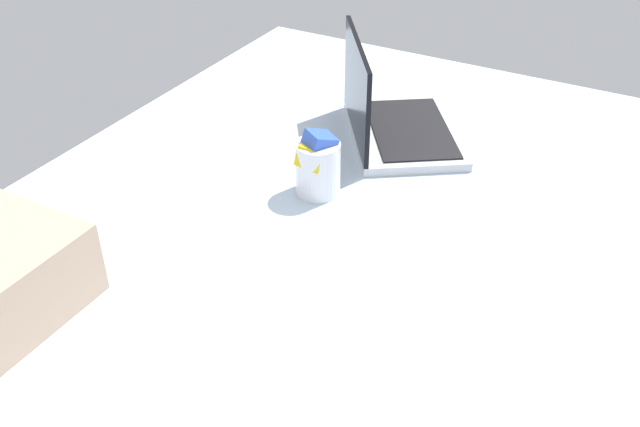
# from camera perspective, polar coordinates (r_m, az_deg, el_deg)

# --- Properties ---
(bed_mattress) EXTENTS (1.80, 1.40, 0.18)m
(bed_mattress) POSITION_cam_1_polar(r_m,az_deg,el_deg) (1.37, 2.22, -5.60)
(bed_mattress) COLOR silver
(bed_mattress) RESTS_ON ground
(laptop) EXTENTS (0.40, 0.38, 0.23)m
(laptop) POSITION_cam_1_polar(r_m,az_deg,el_deg) (1.64, 5.60, 7.30)
(laptop) COLOR #B7BABC
(laptop) RESTS_ON bed_mattress
(snack_cup) EXTENTS (0.09, 0.09, 0.14)m
(snack_cup) POSITION_cam_1_polar(r_m,az_deg,el_deg) (1.42, -0.20, 3.77)
(snack_cup) COLOR silver
(snack_cup) RESTS_ON bed_mattress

